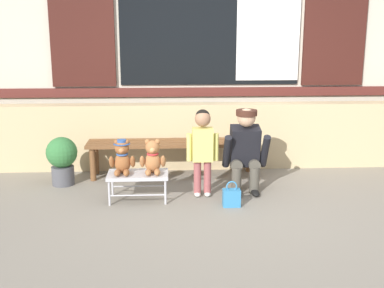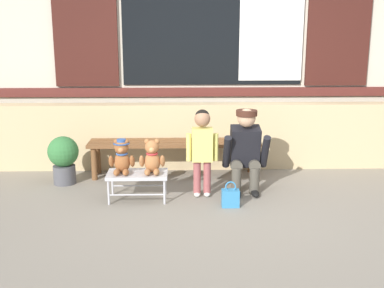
{
  "view_description": "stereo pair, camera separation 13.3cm",
  "coord_description": "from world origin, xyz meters",
  "px_view_note": "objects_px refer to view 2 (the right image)",
  "views": [
    {
      "loc": [
        -0.59,
        -4.74,
        1.79
      ],
      "look_at": [
        -0.31,
        0.45,
        0.55
      ],
      "focal_mm": 45.35,
      "sensor_mm": 36.0,
      "label": 1
    },
    {
      "loc": [
        -0.46,
        -4.74,
        1.79
      ],
      "look_at": [
        -0.31,
        0.45,
        0.55
      ],
      "focal_mm": 45.35,
      "sensor_mm": 36.0,
      "label": 2
    }
  ],
  "objects_px": {
    "potted_plant": "(63,157)",
    "teddy_bear_plain": "(152,158)",
    "wooden_bench_long": "(174,147)",
    "child_standing": "(202,143)",
    "adult_crouching": "(246,150)",
    "handbag_on_ground": "(230,198)",
    "small_display_bench": "(137,176)",
    "teddy_bear_with_hat": "(122,157)"
  },
  "relations": [
    {
      "from": "child_standing",
      "to": "wooden_bench_long",
      "type": "bearing_deg",
      "value": 112.08
    },
    {
      "from": "wooden_bench_long",
      "to": "teddy_bear_plain",
      "type": "height_order",
      "value": "teddy_bear_plain"
    },
    {
      "from": "wooden_bench_long",
      "to": "handbag_on_ground",
      "type": "distance_m",
      "value": 1.27
    },
    {
      "from": "teddy_bear_plain",
      "to": "potted_plant",
      "type": "bearing_deg",
      "value": 151.59
    },
    {
      "from": "child_standing",
      "to": "adult_crouching",
      "type": "bearing_deg",
      "value": 15.36
    },
    {
      "from": "teddy_bear_with_hat",
      "to": "handbag_on_ground",
      "type": "bearing_deg",
      "value": -12.08
    },
    {
      "from": "wooden_bench_long",
      "to": "adult_crouching",
      "type": "distance_m",
      "value": 1.02
    },
    {
      "from": "small_display_bench",
      "to": "teddy_bear_plain",
      "type": "distance_m",
      "value": 0.25
    },
    {
      "from": "small_display_bench",
      "to": "teddy_bear_with_hat",
      "type": "relative_size",
      "value": 1.76
    },
    {
      "from": "teddy_bear_with_hat",
      "to": "potted_plant",
      "type": "distance_m",
      "value": 0.96
    },
    {
      "from": "teddy_bear_plain",
      "to": "child_standing",
      "type": "relative_size",
      "value": 0.38
    },
    {
      "from": "handbag_on_ground",
      "to": "potted_plant",
      "type": "distance_m",
      "value": 2.07
    },
    {
      "from": "small_display_bench",
      "to": "handbag_on_ground",
      "type": "distance_m",
      "value": 1.01
    },
    {
      "from": "potted_plant",
      "to": "teddy_bear_plain",
      "type": "bearing_deg",
      "value": -28.41
    },
    {
      "from": "teddy_bear_with_hat",
      "to": "child_standing",
      "type": "height_order",
      "value": "child_standing"
    },
    {
      "from": "small_display_bench",
      "to": "potted_plant",
      "type": "height_order",
      "value": "potted_plant"
    },
    {
      "from": "potted_plant",
      "to": "handbag_on_ground",
      "type": "bearing_deg",
      "value": -23.56
    },
    {
      "from": "teddy_bear_with_hat",
      "to": "adult_crouching",
      "type": "xyz_separation_m",
      "value": [
        1.35,
        0.23,
        0.01
      ]
    },
    {
      "from": "wooden_bench_long",
      "to": "potted_plant",
      "type": "distance_m",
      "value": 1.33
    },
    {
      "from": "child_standing",
      "to": "handbag_on_ground",
      "type": "relative_size",
      "value": 3.52
    },
    {
      "from": "child_standing",
      "to": "adult_crouching",
      "type": "distance_m",
      "value": 0.52
    },
    {
      "from": "child_standing",
      "to": "teddy_bear_with_hat",
      "type": "bearing_deg",
      "value": -173.47
    },
    {
      "from": "teddy_bear_with_hat",
      "to": "teddy_bear_plain",
      "type": "xyz_separation_m",
      "value": [
        0.32,
        -0.0,
        -0.01
      ]
    },
    {
      "from": "teddy_bear_with_hat",
      "to": "handbag_on_ground",
      "type": "height_order",
      "value": "teddy_bear_with_hat"
    },
    {
      "from": "wooden_bench_long",
      "to": "teddy_bear_with_hat",
      "type": "relative_size",
      "value": 5.78
    },
    {
      "from": "teddy_bear_plain",
      "to": "potted_plant",
      "type": "distance_m",
      "value": 1.23
    },
    {
      "from": "child_standing",
      "to": "adult_crouching",
      "type": "relative_size",
      "value": 1.01
    },
    {
      "from": "handbag_on_ground",
      "to": "potted_plant",
      "type": "relative_size",
      "value": 0.48
    },
    {
      "from": "wooden_bench_long",
      "to": "teddy_bear_plain",
      "type": "distance_m",
      "value": 0.89
    },
    {
      "from": "teddy_bear_with_hat",
      "to": "handbag_on_ground",
      "type": "relative_size",
      "value": 1.34
    },
    {
      "from": "adult_crouching",
      "to": "handbag_on_ground",
      "type": "relative_size",
      "value": 3.49
    },
    {
      "from": "adult_crouching",
      "to": "potted_plant",
      "type": "height_order",
      "value": "adult_crouching"
    },
    {
      "from": "teddy_bear_with_hat",
      "to": "child_standing",
      "type": "xyz_separation_m",
      "value": [
        0.85,
        0.1,
        0.12
      ]
    },
    {
      "from": "handbag_on_ground",
      "to": "potted_plant",
      "type": "bearing_deg",
      "value": 156.44
    },
    {
      "from": "child_standing",
      "to": "handbag_on_ground",
      "type": "bearing_deg",
      "value": -50.87
    },
    {
      "from": "teddy_bear_with_hat",
      "to": "teddy_bear_plain",
      "type": "bearing_deg",
      "value": -0.13
    },
    {
      "from": "wooden_bench_long",
      "to": "teddy_bear_with_hat",
      "type": "xyz_separation_m",
      "value": [
        -0.55,
        -0.85,
        0.1
      ]
    },
    {
      "from": "child_standing",
      "to": "teddy_bear_plain",
      "type": "bearing_deg",
      "value": -169.55
    },
    {
      "from": "small_display_bench",
      "to": "child_standing",
      "type": "height_order",
      "value": "child_standing"
    },
    {
      "from": "small_display_bench",
      "to": "adult_crouching",
      "type": "distance_m",
      "value": 1.23
    },
    {
      "from": "wooden_bench_long",
      "to": "child_standing",
      "type": "xyz_separation_m",
      "value": [
        0.31,
        -0.76,
        0.22
      ]
    },
    {
      "from": "child_standing",
      "to": "potted_plant",
      "type": "xyz_separation_m",
      "value": [
        -1.61,
        0.48,
        -0.27
      ]
    }
  ]
}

